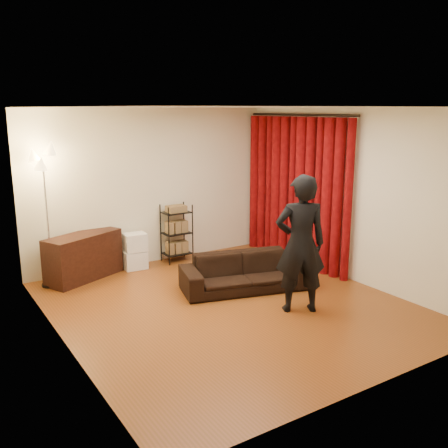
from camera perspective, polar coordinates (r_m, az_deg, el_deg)
floor at (r=7.05m, az=0.64°, el=-9.32°), size 5.00×5.00×0.00m
ceiling at (r=6.52m, az=0.70°, el=13.21°), size 5.00×5.00×0.00m
wall_back at (r=8.82m, az=-8.29°, el=4.23°), size 5.00×0.00×5.00m
wall_front at (r=4.82m, az=17.20°, el=-3.59°), size 5.00×0.00×5.00m
wall_left at (r=5.76m, az=-18.40°, el=-0.99°), size 0.00×5.00×5.00m
wall_right at (r=8.09m, az=14.15°, el=3.18°), size 0.00×5.00×5.00m
curtain_rod at (r=8.72m, az=8.67°, el=12.24°), size 0.04×2.65×0.04m
curtain at (r=8.82m, az=8.28°, el=3.74°), size 0.22×2.65×2.55m
sofa at (r=7.56m, az=2.33°, el=-5.52°), size 2.01×1.21×0.55m
person at (r=6.68m, az=8.73°, el=-2.29°), size 0.81×0.71×1.86m
media_cabinet at (r=8.32m, az=-15.74°, el=-3.60°), size 1.34×0.95×0.74m
storage_boxes at (r=8.64m, az=-10.13°, el=-3.06°), size 0.39×0.32×0.62m
wire_shelf at (r=8.93m, az=-5.43°, el=-1.03°), size 0.51×0.39×1.03m
floor_lamp at (r=7.98m, az=-19.55°, el=0.58°), size 0.39×0.39×2.12m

